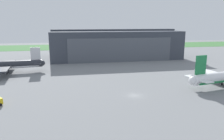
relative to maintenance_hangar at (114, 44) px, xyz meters
The scene contains 5 objects.
ground_plane 86.89m from the maintenance_hangar, 97.13° to the right, with size 440.00×440.00×0.00m, color slate.
grass_field_strip 80.73m from the maintenance_hangar, 97.69° to the left, with size 440.00×56.00×0.08m, color #3F753B.
maintenance_hangar is the anchor object (origin of this frame).
airliner_far_left 76.70m from the maintenance_hangar, 147.13° to the right, with size 39.16×31.41×12.53m.
ops_van 60.74m from the maintenance_hangar, 39.20° to the right, with size 3.89×3.99×2.23m.
Camera 1 is at (-21.24, -68.22, 24.38)m, focal length 34.65 mm.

